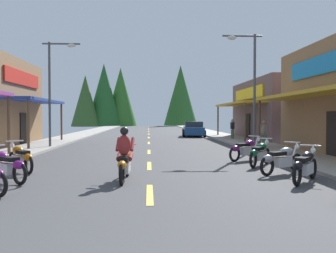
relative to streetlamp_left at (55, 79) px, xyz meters
The scene contains 18 objects.
ground 10.71m from the streetlamp_left, 56.42° to the left, with size 10.83×87.90×0.10m, color #424244.
sidewalk_left 9.26m from the streetlamp_left, 99.17° to the left, with size 2.78×87.90×0.12m, color #9E9991.
sidewalk_right 15.32m from the streetlamp_left, 33.89° to the left, with size 2.78×87.90×0.12m, color #9E9991.
centerline_dashes 13.24m from the streetlamp_left, 64.27° to the left, with size 0.16×64.53×0.01m.
storefront_right_far 18.80m from the streetlamp_left, 25.46° to the left, with size 8.38×11.57×4.82m.
streetlamp_left is the anchor object (origin of this frame).
streetlamp_right 11.12m from the streetlamp_left, 10.09° to the right, with size 2.20×0.30×6.38m.
motorcycle_parked_right_1 15.97m from the streetlamp_left, 50.75° to the right, with size 1.42×1.73×1.04m.
motorcycle_parked_right_2 14.76m from the streetlamp_left, 47.13° to the right, with size 1.85×1.25×1.04m.
motorcycle_parked_right_3 13.33m from the streetlamp_left, 41.40° to the right, with size 1.33×1.80×1.04m.
motorcycle_parked_right_4 12.23m from the streetlamp_left, 35.13° to the right, with size 1.80×1.33×1.04m.
motorcycle_parked_left_2 12.21m from the streetlamp_left, 83.10° to the right, with size 1.71×1.44×1.04m.
motorcycle_parked_left_3 10.28m from the streetlamp_left, 83.12° to the right, with size 1.40×1.74×1.04m.
rider_cruising_lead 12.93m from the streetlamp_left, 67.60° to the right, with size 0.60×2.14×1.57m.
pedestrian_by_shop 14.43m from the streetlamp_left, 30.63° to the left, with size 0.36×0.55×1.66m.
pedestrian_browsing 12.43m from the streetlamp_left, ahead, with size 0.39×0.53×1.65m.
parked_car_curbside 16.28m from the streetlamp_left, 52.57° to the left, with size 2.30×4.41×1.40m.
treeline_backdrop 54.05m from the streetlamp_left, 87.90° to the left, with size 25.05×13.62×12.72m.
Camera 1 is at (-0.03, -1.66, 1.86)m, focal length 40.17 mm.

